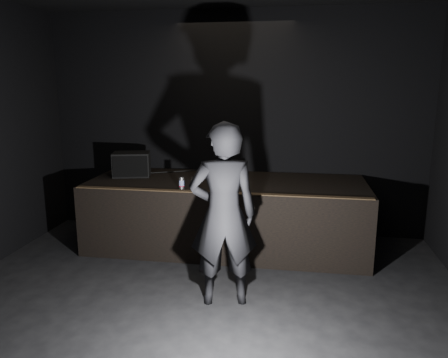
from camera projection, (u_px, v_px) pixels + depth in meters
name	position (u px, v px, depth m)	size (l,w,h in m)	color
ground	(179.00, 355.00, 3.94)	(7.00, 7.00, 0.00)	black
room_walls	(174.00, 131.00, 3.50)	(6.10, 7.10, 3.52)	black
stage_riser	(227.00, 214.00, 6.46)	(4.00, 1.50, 1.00)	black
riser_lip	(218.00, 192.00, 5.67)	(3.92, 0.10, 0.01)	brown
stage_monitor	(132.00, 164.00, 6.65)	(0.62, 0.52, 0.36)	black
cable	(173.00, 172.00, 6.96)	(0.02, 0.02, 0.99)	black
laptop	(232.00, 175.00, 6.52)	(0.38, 0.36, 0.21)	silver
beer_can	(182.00, 183.00, 5.84)	(0.07, 0.07, 0.17)	silver
plastic_cup	(193.00, 179.00, 6.26)	(0.07, 0.07, 0.09)	white
wii_remote	(198.00, 190.00, 5.76)	(0.04, 0.17, 0.03)	white
person	(223.00, 215.00, 4.69)	(0.74, 0.48, 2.02)	black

